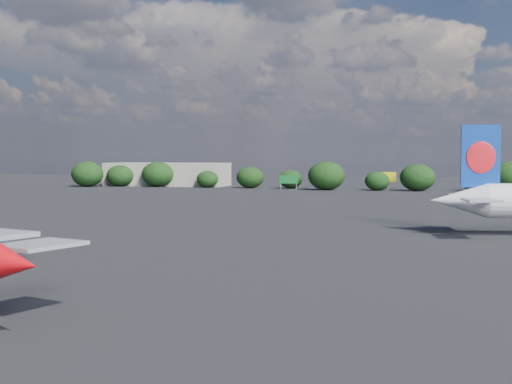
# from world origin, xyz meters

# --- Properties ---
(ground) EXTENTS (500.00, 500.00, 0.00)m
(ground) POSITION_xyz_m (0.00, 60.00, 0.00)
(ground) COLOR black
(ground) RESTS_ON ground
(terminal_building) EXTENTS (42.00, 16.00, 8.00)m
(terminal_building) POSITION_xyz_m (-65.00, 192.00, 4.00)
(terminal_building) COLOR gray
(terminal_building) RESTS_ON ground
(highway_sign) EXTENTS (6.00, 0.30, 4.50)m
(highway_sign) POSITION_xyz_m (-18.00, 176.00, 3.13)
(highway_sign) COLOR #136227
(highway_sign) RESTS_ON ground
(billboard_yellow) EXTENTS (5.00, 0.30, 5.50)m
(billboard_yellow) POSITION_xyz_m (12.00, 182.00, 3.87)
(billboard_yellow) COLOR yellow
(billboard_yellow) RESTS_ON ground
(horizon_treeline) EXTENTS (206.84, 16.42, 8.93)m
(horizon_treeline) POSITION_xyz_m (9.78, 179.25, 3.96)
(horizon_treeline) COLOR black
(horizon_treeline) RESTS_ON ground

